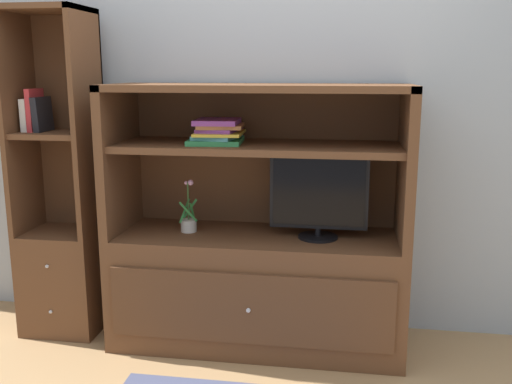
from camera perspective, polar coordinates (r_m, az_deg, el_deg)
ground_plane at (r=3.04m, az=-1.08°, el=-17.85°), size 8.00×8.00×0.00m
painted_rear_wall at (r=3.38m, az=1.07°, el=10.10°), size 6.00×0.10×2.80m
media_console at (r=3.21m, az=0.16°, el=-6.97°), size 1.60×0.59×1.44m
tv_monitor at (r=3.05m, az=6.25°, el=-0.43°), size 0.52×0.21×0.45m
potted_plant at (r=3.22m, az=-6.70°, el=-2.94°), size 0.10×0.14×0.30m
magazine_stack at (r=3.08m, az=-3.78°, el=5.98°), size 0.31×0.35×0.13m
bookshelf_tall at (r=3.53m, az=-18.66°, el=-3.44°), size 0.44×0.39×1.85m
upright_book_row at (r=3.46m, az=-21.01°, el=7.33°), size 0.12×0.17×0.24m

